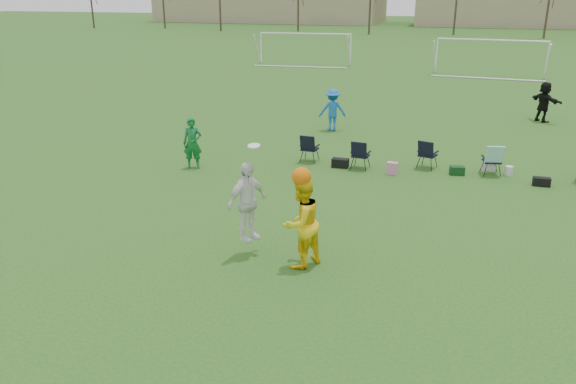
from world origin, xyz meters
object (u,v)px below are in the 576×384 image
at_px(goal_mid, 491,47).
at_px(goal_left, 305,40).
at_px(center_contest, 282,214).
at_px(fielder_black, 544,102).
at_px(fielder_blue, 332,110).
at_px(fielder_green_near, 192,143).

bearing_deg(goal_mid, goal_left, 175.87).
height_order(center_contest, goal_mid, center_contest).
distance_m(fielder_black, goal_mid, 15.06).
bearing_deg(fielder_blue, fielder_green_near, 45.74).
relative_size(center_contest, goal_left, 0.35).
bearing_deg(goal_mid, fielder_black, -77.96).
xyz_separation_m(fielder_blue, fielder_black, (8.64, 4.59, 0.02)).
height_order(fielder_blue, goal_left, goal_left).
bearing_deg(center_contest, fielder_black, 68.16).
bearing_deg(goal_left, center_contest, -79.55).
xyz_separation_m(fielder_blue, goal_mid, (6.54, 19.46, 1.04)).
bearing_deg(goal_mid, fielder_green_near, -106.29).
bearing_deg(goal_mid, fielder_blue, -104.57).
relative_size(center_contest, goal_mid, 0.34).
bearing_deg(goal_left, fielder_black, -51.34).
relative_size(fielder_black, center_contest, 0.70).
bearing_deg(fielder_green_near, fielder_blue, 49.35).
bearing_deg(fielder_black, goal_left, 3.22).
xyz_separation_m(fielder_green_near, goal_left, (-4.34, 28.13, 1.07)).
bearing_deg(fielder_blue, fielder_black, -171.18).
relative_size(fielder_green_near, goal_left, 0.23).
relative_size(fielder_black, goal_mid, 0.24).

